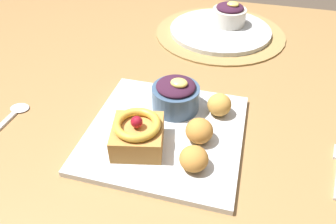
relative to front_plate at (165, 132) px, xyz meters
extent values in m
cube|color=olive|center=(-0.04, 0.18, -0.03)|extent=(1.53, 1.07, 0.04)
cylinder|color=olive|center=(-0.71, 0.63, -0.39)|extent=(0.07, 0.07, 0.69)
cylinder|color=#997A47|center=(0.04, 0.45, 0.00)|extent=(0.37, 0.37, 0.00)
cube|color=silver|center=(0.00, 0.00, 0.00)|extent=(0.28, 0.28, 0.01)
cube|color=#B77F3D|center=(-0.03, -0.05, 0.03)|extent=(0.10, 0.11, 0.04)
torus|color=gold|center=(-0.03, -0.05, 0.06)|extent=(0.10, 0.10, 0.01)
sphere|color=maroon|center=(-0.03, -0.05, 0.06)|extent=(0.02, 0.02, 0.02)
cylinder|color=#3D5675|center=(0.00, 0.07, 0.03)|extent=(0.09, 0.09, 0.05)
ellipsoid|color=#38192D|center=(0.00, 0.07, 0.06)|extent=(0.08, 0.08, 0.02)
ellipsoid|color=#EAD666|center=(0.01, 0.07, 0.07)|extent=(0.03, 0.03, 0.01)
ellipsoid|color=#BC7F38|center=(0.07, -0.07, 0.03)|extent=(0.05, 0.05, 0.04)
ellipsoid|color=gold|center=(0.09, 0.07, 0.03)|extent=(0.05, 0.05, 0.04)
ellipsoid|color=#BC7F38|center=(0.06, -0.01, 0.03)|extent=(0.05, 0.05, 0.04)
cylinder|color=silver|center=(0.04, 0.45, 0.01)|extent=(0.29, 0.29, 0.01)
cylinder|color=silver|center=(0.06, 0.48, 0.03)|extent=(0.10, 0.10, 0.05)
ellipsoid|color=#38192D|center=(0.06, 0.48, 0.06)|extent=(0.08, 0.08, 0.02)
ellipsoid|color=#EAD666|center=(0.07, 0.48, 0.07)|extent=(0.03, 0.03, 0.01)
ellipsoid|color=silver|center=(-0.31, 0.00, 0.00)|extent=(0.04, 0.03, 0.00)
camera|label=1|loc=(0.12, -0.42, 0.42)|focal=34.43mm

